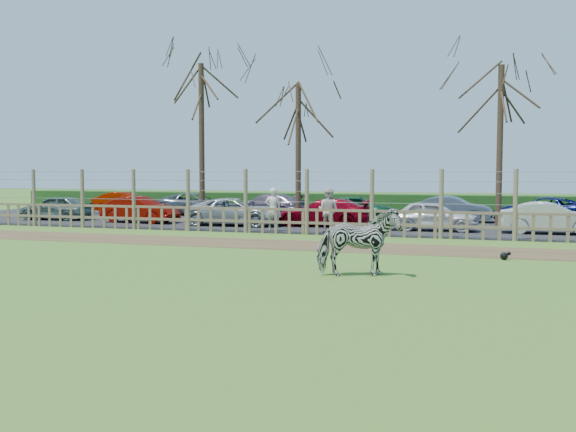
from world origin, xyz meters
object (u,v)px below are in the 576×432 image
(zebra, at_px, (358,242))
(visitor_b, at_px, (328,210))
(car_3, at_px, (324,212))
(car_4, at_px, (433,216))
(visitor_a, at_px, (273,209))
(car_1, at_px, (140,210))
(tree_right, at_px, (501,106))
(crow, at_px, (505,256))
(car_10, at_px, (358,207))
(car_2, at_px, (235,212))
(car_12, at_px, (541,210))
(tree_mid, at_px, (298,119))
(car_8, at_px, (196,204))
(car_0, at_px, (56,208))
(car_11, at_px, (452,209))
(car_9, at_px, (267,205))
(car_5, at_px, (550,218))
(tree_left, at_px, (201,104))
(car_7, at_px, (125,203))

(zebra, relative_size, visitor_b, 1.08)
(car_3, distance_m, car_4, 4.74)
(visitor_a, distance_m, car_1, 7.60)
(visitor_b, bearing_deg, car_1, -0.71)
(tree_right, height_order, visitor_b, tree_right)
(crow, xyz_separation_m, car_10, (-6.67, 12.75, 0.53))
(car_1, bearing_deg, car_2, -86.85)
(visitor_a, height_order, car_12, visitor_a)
(car_2, bearing_deg, car_1, 86.64)
(car_2, bearing_deg, car_4, -92.25)
(car_3, bearing_deg, tree_mid, -141.01)
(tree_mid, distance_m, crow, 14.75)
(car_8, bearing_deg, car_2, -140.82)
(tree_mid, bearing_deg, car_0, -167.79)
(tree_right, xyz_separation_m, car_3, (-7.20, -2.64, -4.60))
(zebra, bearing_deg, car_3, -3.34)
(visitor_a, xyz_separation_m, car_8, (-7.09, 7.64, -0.26))
(car_10, xyz_separation_m, car_11, (4.53, 0.07, 0.00))
(car_8, distance_m, car_12, 17.54)
(car_2, relative_size, car_9, 1.04)
(car_4, bearing_deg, crow, -161.74)
(visitor_b, distance_m, car_0, 14.48)
(tree_mid, distance_m, car_12, 11.93)
(zebra, relative_size, car_9, 0.45)
(visitor_a, bearing_deg, car_5, 176.43)
(crow, relative_size, car_2, 0.07)
(car_9, bearing_deg, crow, 45.20)
(car_3, distance_m, car_11, 6.73)
(car_11, bearing_deg, zebra, 179.22)
(tree_left, relative_size, car_0, 2.24)
(visitor_b, height_order, car_11, visitor_b)
(visitor_b, xyz_separation_m, car_9, (-5.22, 7.50, -0.26))
(zebra, relative_size, car_5, 0.51)
(car_4, bearing_deg, tree_left, 80.59)
(crow, bearing_deg, tree_right, 90.45)
(tree_right, relative_size, car_4, 2.09)
(car_7, relative_size, car_10, 1.03)
(crow, distance_m, car_4, 8.23)
(car_0, bearing_deg, car_12, 97.27)
(visitor_b, relative_size, car_0, 0.49)
(visitor_b, relative_size, car_5, 0.47)
(tree_left, distance_m, car_7, 9.05)
(car_4, relative_size, car_8, 0.82)
(car_2, relative_size, car_11, 1.19)
(car_7, xyz_separation_m, car_11, (18.00, -0.53, 0.00))
(zebra, height_order, car_9, zebra)
(tree_left, bearing_deg, tree_mid, 12.53)
(tree_right, relative_size, car_5, 2.02)
(car_10, distance_m, car_11, 4.53)
(tree_mid, relative_size, visitor_b, 3.96)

